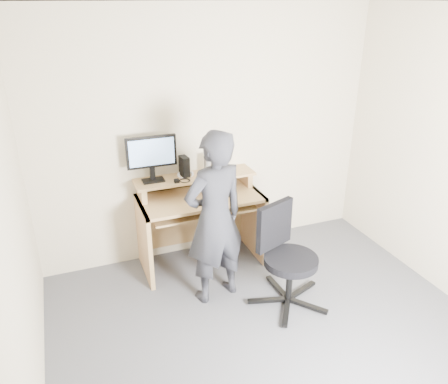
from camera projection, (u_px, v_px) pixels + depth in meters
ground at (285, 353)px, 3.39m from camera, size 3.50×3.50×0.00m
back_wall at (209, 136)px, 4.37m from camera, size 3.50×0.02×2.50m
ceiling at (312, 3)px, 2.37m from camera, size 3.50×3.50×0.02m
desk at (198, 212)px, 4.40m from camera, size 1.20×0.60×0.91m
monitor at (152, 155)px, 4.08m from camera, size 0.47×0.13×0.45m
external_drive at (184, 166)px, 4.28m from camera, size 0.08×0.14×0.20m
travel_mug at (208, 166)px, 4.32m from camera, size 0.08×0.08×0.17m
smartphone at (213, 175)px, 4.32m from camera, size 0.10×0.14×0.01m
charger at (177, 181)px, 4.15m from camera, size 0.05×0.04×0.03m
headphones at (185, 175)px, 4.32m from camera, size 0.17×0.17×0.06m
keyboard at (202, 208)px, 4.21m from camera, size 0.49×0.29×0.03m
mouse at (229, 195)px, 4.24m from camera, size 0.10×0.07×0.04m
office_chair at (285, 253)px, 3.80m from camera, size 0.72×0.69×0.90m
person at (215, 219)px, 3.74m from camera, size 0.65×0.50×1.58m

